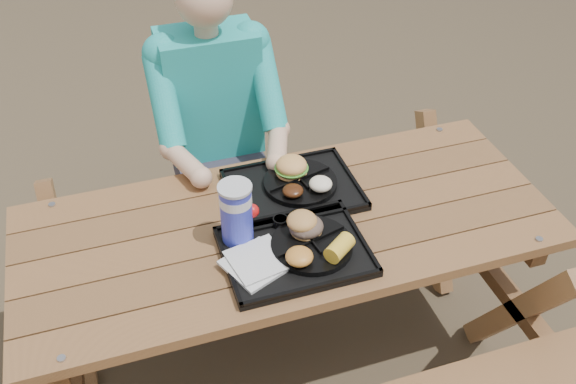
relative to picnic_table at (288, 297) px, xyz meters
name	(u,v)px	position (x,y,z in m)	size (l,w,h in m)	color
ground	(288,358)	(0.00, 0.00, -0.38)	(60.00, 60.00, 0.00)	#999999
picnic_table	(288,297)	(0.00, 0.00, 0.00)	(1.80, 1.49, 0.75)	#999999
tray_near	(295,252)	(-0.03, -0.15, 0.39)	(0.45, 0.35, 0.02)	black
tray_far	(293,190)	(0.07, 0.14, 0.39)	(0.45, 0.35, 0.02)	black
plate_near	(312,245)	(0.03, -0.16, 0.41)	(0.26, 0.26, 0.02)	black
plate_far	(300,183)	(0.10, 0.15, 0.41)	(0.26, 0.26, 0.02)	black
napkin_stack	(255,263)	(-0.16, -0.18, 0.40)	(0.17, 0.17, 0.02)	silver
soda_cup	(236,214)	(-0.18, -0.04, 0.50)	(0.10, 0.10, 0.20)	#1822BA
condiment_bbq	(280,222)	(-0.04, -0.03, 0.41)	(0.05, 0.05, 0.03)	black
condiment_mustard	(297,218)	(0.02, -0.03, 0.41)	(0.05, 0.05, 0.03)	yellow
sandwich	(306,219)	(0.03, -0.10, 0.47)	(0.10, 0.10, 0.11)	#C38644
mac_cheese	(299,256)	(-0.04, -0.22, 0.44)	(0.09, 0.09, 0.04)	gold
corn_cob	(339,248)	(0.09, -0.23, 0.44)	(0.10, 0.10, 0.06)	yellow
cutlery_far	(246,196)	(-0.10, 0.15, 0.40)	(0.03, 0.16, 0.01)	black
burger	(291,162)	(0.08, 0.20, 0.47)	(0.11, 0.11, 0.10)	#EAA152
baked_beans	(293,191)	(0.05, 0.09, 0.43)	(0.07, 0.07, 0.03)	#44200D
potato_salad	(321,184)	(0.15, 0.09, 0.44)	(0.08, 0.08, 0.04)	white
diner	(216,142)	(-0.10, 0.69, 0.27)	(0.48, 0.84, 1.28)	#1CC9B3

